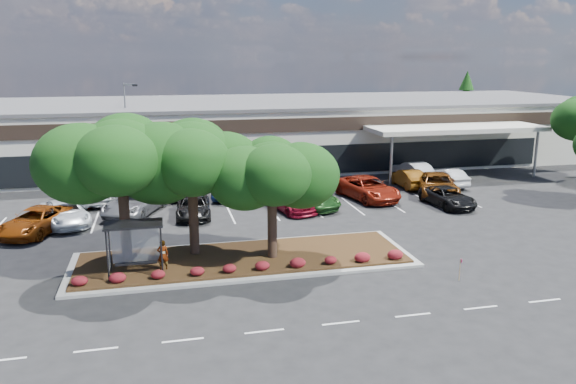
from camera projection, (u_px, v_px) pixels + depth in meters
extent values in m
plane|color=black|center=(298.00, 287.00, 26.65)|extent=(160.00, 160.00, 0.00)
cube|color=silver|center=(219.00, 133.00, 58.14)|extent=(80.00, 20.00, 6.00)
cube|color=#515154|center=(218.00, 103.00, 57.42)|extent=(80.40, 20.40, 0.30)
cube|color=black|center=(231.00, 127.00, 48.20)|extent=(80.00, 0.25, 1.20)
cube|color=black|center=(232.00, 163.00, 48.95)|extent=(60.00, 0.18, 2.60)
cube|color=#B60D0D|center=(159.00, 129.00, 46.82)|extent=(6.00, 0.12, 1.00)
cube|color=silver|center=(456.00, 128.00, 50.38)|extent=(16.00, 5.00, 0.40)
cylinder|color=gray|center=(391.00, 161.00, 47.48)|extent=(0.24, 0.24, 4.20)
cylinder|color=gray|center=(536.00, 154.00, 50.56)|extent=(0.24, 0.24, 4.20)
cube|color=#A1A19C|center=(244.00, 260.00, 29.98)|extent=(18.00, 6.00, 0.15)
cube|color=#483215|center=(244.00, 258.00, 29.95)|extent=(17.20, 5.20, 0.12)
cube|color=silver|center=(3.00, 360.00, 20.22)|extent=(1.60, 0.12, 0.01)
cube|color=silver|center=(96.00, 350.00, 20.93)|extent=(1.60, 0.12, 0.01)
cube|color=silver|center=(183.00, 340.00, 21.63)|extent=(1.60, 0.12, 0.01)
cube|color=silver|center=(264.00, 331.00, 22.33)|extent=(1.60, 0.12, 0.01)
cube|color=silver|center=(341.00, 323.00, 23.04)|extent=(1.60, 0.12, 0.01)
cube|color=silver|center=(413.00, 315.00, 23.74)|extent=(1.60, 0.12, 0.01)
cube|color=silver|center=(481.00, 308.00, 24.44)|extent=(1.60, 0.12, 0.01)
cube|color=silver|center=(545.00, 301.00, 25.15)|extent=(1.60, 0.12, 0.01)
cube|color=silver|center=(47.00, 225.00, 36.46)|extent=(0.12, 5.00, 0.01)
cube|color=silver|center=(95.00, 222.00, 37.12)|extent=(0.12, 5.00, 0.01)
cube|color=silver|center=(142.00, 219.00, 37.78)|extent=(0.12, 5.00, 0.01)
cube|color=silver|center=(187.00, 216.00, 38.44)|extent=(0.12, 5.00, 0.01)
cube|color=silver|center=(230.00, 214.00, 39.10)|extent=(0.12, 5.00, 0.01)
cube|color=silver|center=(272.00, 211.00, 39.76)|extent=(0.12, 5.00, 0.01)
cube|color=silver|center=(313.00, 209.00, 40.42)|extent=(0.12, 5.00, 0.01)
cube|color=silver|center=(353.00, 206.00, 41.08)|extent=(0.12, 5.00, 0.01)
cube|color=silver|center=(391.00, 204.00, 41.74)|extent=(0.12, 5.00, 0.01)
cube|color=silver|center=(428.00, 201.00, 42.40)|extent=(0.12, 5.00, 0.01)
cube|color=silver|center=(464.00, 199.00, 43.06)|extent=(0.12, 5.00, 0.01)
cylinder|color=black|center=(109.00, 247.00, 27.64)|extent=(0.08, 0.08, 2.50)
cylinder|color=black|center=(161.00, 244.00, 28.19)|extent=(0.08, 0.08, 2.50)
cylinder|color=black|center=(107.00, 256.00, 26.41)|extent=(0.08, 0.08, 2.50)
cylinder|color=black|center=(162.00, 252.00, 26.96)|extent=(0.08, 0.08, 2.50)
cube|color=black|center=(133.00, 224.00, 27.00)|extent=(2.75, 1.55, 0.10)
cube|color=silver|center=(135.00, 243.00, 27.88)|extent=(2.30, 0.03, 2.00)
cube|color=black|center=(136.00, 263.00, 27.72)|extent=(2.00, 0.35, 0.06)
cone|color=#15340F|center=(465.00, 104.00, 74.74)|extent=(3.96, 3.96, 9.00)
imported|color=#594C47|center=(163.00, 255.00, 28.00)|extent=(0.57, 0.39, 1.53)
cube|color=#A1A19C|center=(130.00, 175.00, 51.17)|extent=(0.50, 0.50, 0.40)
cylinder|color=gray|center=(127.00, 128.00, 50.18)|extent=(0.14, 0.14, 8.03)
cube|color=gray|center=(129.00, 85.00, 49.38)|extent=(0.90, 0.24, 0.14)
cube|color=black|center=(135.00, 85.00, 49.52)|extent=(0.46, 0.31, 0.18)
cube|color=tan|center=(460.00, 270.00, 27.30)|extent=(0.03, 0.03, 1.10)
cube|color=#E63C7A|center=(461.00, 261.00, 27.20)|extent=(0.02, 0.14, 0.18)
imported|color=#813709|center=(36.00, 221.00, 34.65)|extent=(4.45, 6.16, 1.56)
imported|color=silver|center=(65.00, 213.00, 36.44)|extent=(4.17, 5.99, 1.52)
imported|color=slate|center=(134.00, 202.00, 38.80)|extent=(4.96, 6.71, 1.70)
imported|color=black|center=(193.00, 207.00, 38.21)|extent=(2.57, 5.05, 1.37)
imported|color=maroon|center=(290.00, 200.00, 39.86)|extent=(3.33, 5.63, 1.53)
imported|color=#1D4A19|center=(309.00, 197.00, 40.56)|extent=(4.35, 5.95, 1.50)
imported|color=maroon|center=(368.00, 188.00, 42.95)|extent=(4.07, 6.61, 1.71)
imported|color=black|center=(448.00, 197.00, 40.95)|extent=(2.77, 5.19, 1.39)
imported|color=#64340D|center=(437.00, 185.00, 44.05)|extent=(4.73, 6.80, 1.72)
imported|color=#8A0901|center=(72.00, 196.00, 41.36)|extent=(3.23, 5.35, 1.39)
imported|color=silver|center=(91.00, 192.00, 41.93)|extent=(4.32, 6.46, 1.65)
imported|color=black|center=(184.00, 188.00, 43.48)|extent=(2.95, 4.98, 1.55)
imported|color=navy|center=(229.00, 188.00, 43.33)|extent=(3.44, 5.11, 1.62)
imported|color=#800C04|center=(285.00, 180.00, 46.62)|extent=(4.09, 5.70, 1.44)
imported|color=black|center=(307.00, 179.00, 46.80)|extent=(3.33, 4.81, 1.52)
imported|color=brown|center=(408.00, 178.00, 46.92)|extent=(1.64, 4.67, 1.54)
imported|color=silver|center=(413.00, 171.00, 49.71)|extent=(2.07, 5.10, 1.65)
imported|color=#B7B7B7|center=(447.00, 177.00, 47.44)|extent=(1.93, 4.63, 1.49)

